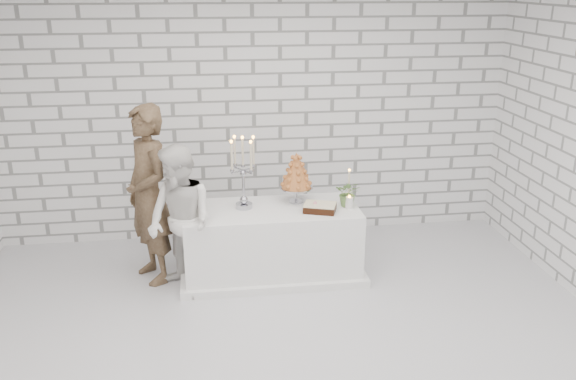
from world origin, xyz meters
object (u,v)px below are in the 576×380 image
object	(u,v)px
cake_table	(272,242)
candelabra	(243,173)
bride	(180,222)
croquembouche	(296,178)
groom	(149,195)

from	to	relation	value
cake_table	candelabra	distance (m)	0.81
bride	candelabra	bearing A→B (deg)	79.96
bride	croquembouche	world-z (taller)	bride
croquembouche	bride	bearing A→B (deg)	-160.34
cake_table	croquembouche	bearing A→B (deg)	28.67
cake_table	candelabra	xyz separation A→B (m)	(-0.28, 0.06, 0.76)
cake_table	bride	xyz separation A→B (m)	(-0.92, -0.28, 0.38)
groom	candelabra	size ratio (longest dim) A/B	2.42
croquembouche	groom	bearing A→B (deg)	-177.62
candelabra	bride	bearing A→B (deg)	-152.53
cake_table	bride	size ratio (longest dim) A/B	1.18
cake_table	candelabra	size ratio (longest dim) A/B	2.35
candelabra	croquembouche	size ratio (longest dim) A/B	1.40
bride	candelabra	world-z (taller)	bride
groom	croquembouche	world-z (taller)	groom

